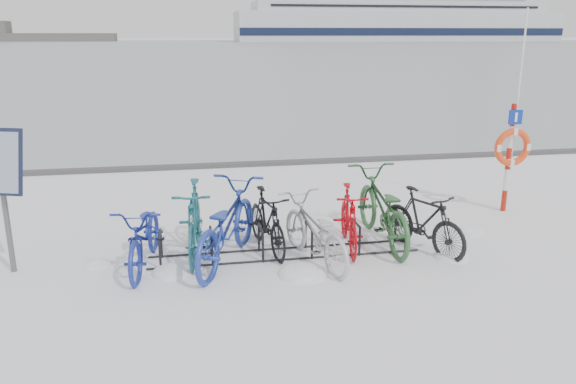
# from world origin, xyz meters

# --- Properties ---
(ground) EXTENTS (900.00, 900.00, 0.00)m
(ground) POSITION_xyz_m (0.00, 0.00, 0.00)
(ground) COLOR white
(ground) RESTS_ON ground
(ice_sheet) EXTENTS (400.00, 298.00, 0.02)m
(ice_sheet) POSITION_xyz_m (0.00, 155.00, 0.01)
(ice_sheet) COLOR #929DA5
(ice_sheet) RESTS_ON ground
(quay_edge) EXTENTS (400.00, 0.25, 0.10)m
(quay_edge) POSITION_xyz_m (0.00, 5.90, 0.05)
(quay_edge) COLOR #3F3F42
(quay_edge) RESTS_ON ground
(bike_rack) EXTENTS (4.00, 0.48, 0.46)m
(bike_rack) POSITION_xyz_m (0.00, 0.00, 0.18)
(bike_rack) COLOR black
(bike_rack) RESTS_ON ground
(lifebuoy_station) EXTENTS (0.69, 0.21, 3.60)m
(lifebuoy_station) POSITION_xyz_m (4.38, 1.34, 1.21)
(lifebuoy_station) COLOR #A91A0D
(lifebuoy_station) RESTS_ON ground
(cruise_ferry) EXTENTS (140.26, 26.45, 46.09)m
(cruise_ferry) POSITION_xyz_m (90.28, 232.36, 12.55)
(cruise_ferry) COLOR silver
(cruise_ferry) RESTS_ON ground
(bike_0) EXTENTS (0.89, 1.94, 0.98)m
(bike_0) POSITION_xyz_m (-2.00, -0.02, 0.49)
(bike_0) COLOR navy
(bike_0) RESTS_ON ground
(bike_1) EXTENTS (0.70, 1.90, 1.12)m
(bike_1) POSITION_xyz_m (-1.30, 0.28, 0.56)
(bike_1) COLOR #195962
(bike_1) RESTS_ON ground
(bike_2) EXTENTS (1.63, 2.37, 1.18)m
(bike_2) POSITION_xyz_m (-0.87, -0.07, 0.59)
(bike_2) COLOR #213797
(bike_2) RESTS_ON ground
(bike_3) EXTENTS (0.73, 1.66, 0.96)m
(bike_3) POSITION_xyz_m (-0.22, 0.29, 0.48)
(bike_3) COLOR black
(bike_3) RESTS_ON ground
(bike_4) EXTENTS (1.11, 1.98, 0.98)m
(bike_4) POSITION_xyz_m (0.37, -0.30, 0.49)
(bike_4) COLOR #B2B5BA
(bike_4) RESTS_ON ground
(bike_5) EXTENTS (0.70, 1.68, 0.98)m
(bike_5) POSITION_xyz_m (1.02, 0.15, 0.49)
(bike_5) COLOR #BD0710
(bike_5) RESTS_ON ground
(bike_6) EXTENTS (0.79, 2.24, 1.17)m
(bike_6) POSITION_xyz_m (1.59, 0.30, 0.59)
(bike_6) COLOR #2C5B30
(bike_6) RESTS_ON ground
(bike_7) EXTENTS (1.10, 1.68, 0.98)m
(bike_7) POSITION_xyz_m (2.08, -0.16, 0.49)
(bike_7) COLOR black
(bike_7) RESTS_ON ground
(snow_drifts) EXTENTS (6.30, 2.05, 0.24)m
(snow_drifts) POSITION_xyz_m (0.30, -0.22, 0.00)
(snow_drifts) COLOR white
(snow_drifts) RESTS_ON ground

